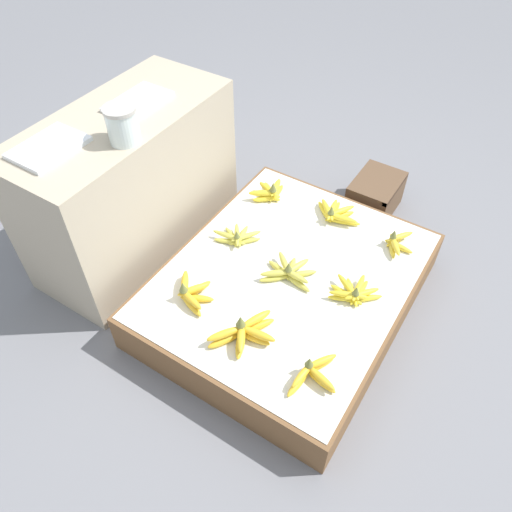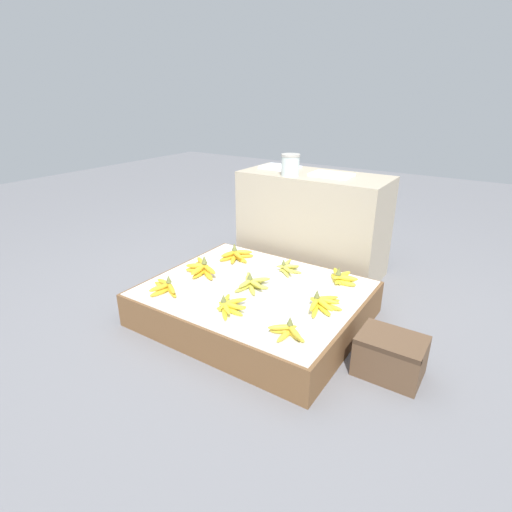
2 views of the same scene
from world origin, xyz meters
name	(u,v)px [view 2 (image 2 of 2)]	position (x,y,z in m)	size (l,w,h in m)	color
ground_plane	(255,318)	(0.00, 0.00, 0.00)	(10.00, 10.00, 0.00)	slate
display_platform	(255,303)	(0.00, 0.00, 0.10)	(1.17, 0.96, 0.20)	brown
back_vendor_table	(312,223)	(-0.04, 0.81, 0.35)	(1.01, 0.46, 0.70)	tan
wooden_crate	(390,356)	(0.79, -0.07, 0.10)	(0.29, 0.22, 0.20)	brown
banana_bunch_front_left	(165,287)	(-0.38, -0.32, 0.23)	(0.23, 0.15, 0.10)	gold
banana_bunch_front_midleft	(228,306)	(0.03, -0.28, 0.22)	(0.18, 0.21, 0.09)	yellow
banana_bunch_front_midright	(288,331)	(0.39, -0.32, 0.22)	(0.19, 0.13, 0.09)	gold
banana_bunch_middle_left	(201,268)	(-0.37, -0.02, 0.23)	(0.26, 0.23, 0.11)	gold
banana_bunch_middle_midleft	(252,283)	(-0.01, 0.00, 0.22)	(0.21, 0.23, 0.09)	gold
banana_bunch_middle_midright	(322,304)	(0.41, -0.01, 0.23)	(0.17, 0.25, 0.09)	yellow
banana_bunch_back_left	(236,255)	(-0.32, 0.27, 0.23)	(0.18, 0.21, 0.11)	gold
banana_bunch_back_midleft	(287,268)	(0.04, 0.29, 0.22)	(0.17, 0.20, 0.08)	gold
banana_bunch_back_midright	(341,278)	(0.38, 0.33, 0.23)	(0.19, 0.15, 0.11)	yellow
glass_jar	(290,165)	(-0.15, 0.65, 0.77)	(0.12, 0.12, 0.14)	silver
foam_tray_white	(332,175)	(0.08, 0.79, 0.71)	(0.27, 0.17, 0.02)	white
foam_tray_dark	(280,167)	(-0.34, 0.85, 0.71)	(0.26, 0.19, 0.02)	white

